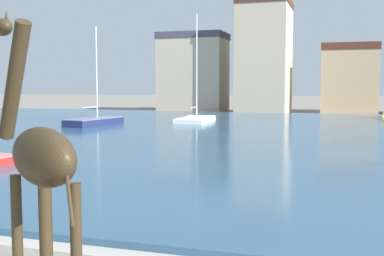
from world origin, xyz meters
name	(u,v)px	position (x,y,z in m)	size (l,w,h in m)	color
harbor_water	(278,135)	(0.00, 29.67, 0.14)	(80.91, 46.25, 0.28)	#2D5170
giraffe_statue	(39,162)	(0.04, 3.65, 2.32)	(2.35, 1.76, 4.54)	#382B19
sailboat_white	(197,120)	(-7.89, 37.55, 0.38)	(2.68, 6.56, 9.31)	white
sailboat_navy	(99,122)	(-14.20, 31.84, 0.45)	(2.66, 6.29, 7.82)	navy
townhouse_tall_gabled	(193,73)	(-14.03, 56.40, 4.91)	(8.19, 5.61, 9.79)	#C6B293
townhouse_corner_house	(265,57)	(-4.97, 55.40, 6.62)	(5.83, 7.76, 13.20)	#C6B293
townhouse_wide_warehouse	(350,79)	(4.63, 57.86, 4.07)	(6.38, 5.58, 8.11)	tan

